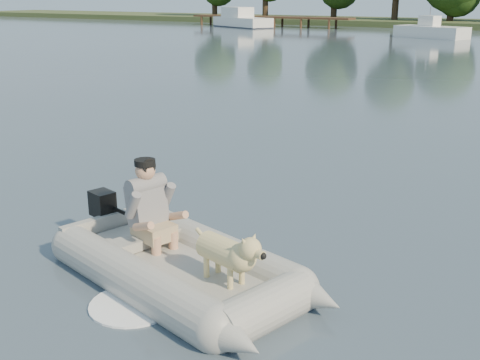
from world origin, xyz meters
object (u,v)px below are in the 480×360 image
Objects in this scene: dock at (270,21)px; cabin_cruiser at (242,17)px; man at (148,202)px; dog at (224,256)px; dinghy at (181,233)px; motorboat at (432,23)px.

cabin_cruiser is (-1.69, -2.75, 0.47)m from dock.
dog is (1.39, -0.38, -0.28)m from man.
man is at bearing -35.93° from cabin_cruiser.
dinghy is 0.70m from dog.
cabin_cruiser is (-27.64, 48.52, 0.16)m from man.
dinghy is 0.67× the size of cabin_cruiser.
man reaches higher than dinghy.
cabin_cruiser reaches higher than man.
man is 0.20× the size of motorboat.
dinghy reaches higher than dog.
motorboat is (20.30, -5.33, 0.13)m from cabin_cruiser.
dog is 56.86m from cabin_cruiser.
man is at bearing 180.00° from dog.
man is 43.81m from motorboat.
dog is at bearing 0.00° from man.
man reaches higher than dog.
man is 0.15× the size of cabin_cruiser.
dock is at bearing 132.61° from dinghy.
man is 55.84m from cabin_cruiser.
dog is at bearing -59.28° from motorboat.
motorboat reaches higher than cabin_cruiser.
cabin_cruiser reaches higher than dock.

